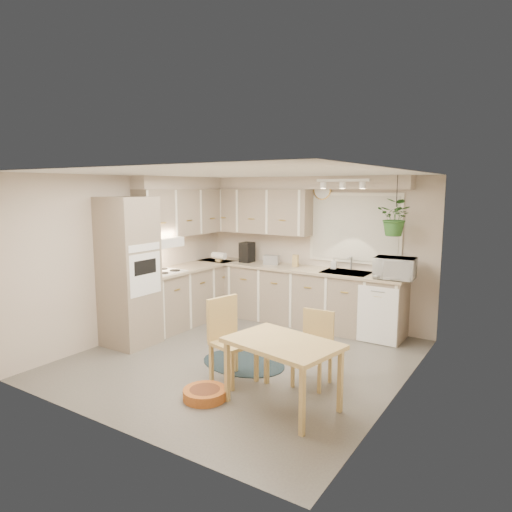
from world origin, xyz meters
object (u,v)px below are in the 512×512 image
object	(u,v)px
pet_bed	(205,394)
braided_rug	(243,363)
chair_back	(312,349)
microwave	(395,266)
dining_table	(282,374)
chair_left	(234,341)

from	to	relation	value
pet_bed	braided_rug	bearing A→B (deg)	101.72
chair_back	braided_rug	distance (m)	1.10
microwave	chair_back	bearing A→B (deg)	-105.57
microwave	braided_rug	bearing A→B (deg)	-132.17
dining_table	microwave	size ratio (longest dim) A/B	1.99
braided_rug	dining_table	bearing A→B (deg)	-37.13
chair_back	braided_rug	bearing A→B (deg)	-9.05
chair_left	braided_rug	xyz separation A→B (m)	(-0.21, 0.50, -0.48)
dining_table	chair_left	distance (m)	0.83
dining_table	pet_bed	size ratio (longest dim) A/B	2.37
dining_table	microwave	distance (m)	2.71
chair_left	pet_bed	distance (m)	0.69
dining_table	pet_bed	distance (m)	0.88
pet_bed	microwave	distance (m)	3.27
dining_table	pet_bed	xyz separation A→B (m)	(-0.77, -0.30, -0.29)
dining_table	pet_bed	world-z (taller)	dining_table
dining_table	braided_rug	distance (m)	1.29
chair_left	pet_bed	bearing A→B (deg)	15.31
dining_table	microwave	xyz separation A→B (m)	(0.38, 2.57, 0.78)
dining_table	chair_back	bearing A→B (deg)	87.73
braided_rug	pet_bed	bearing A→B (deg)	-78.28
chair_left	chair_back	distance (m)	0.90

